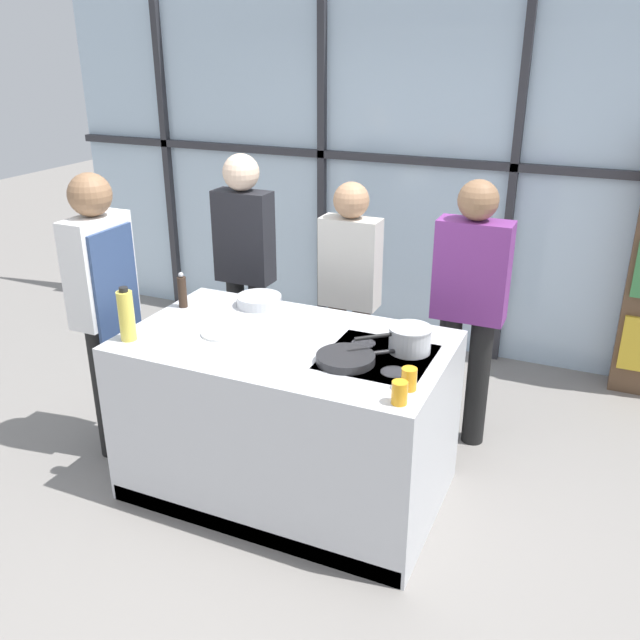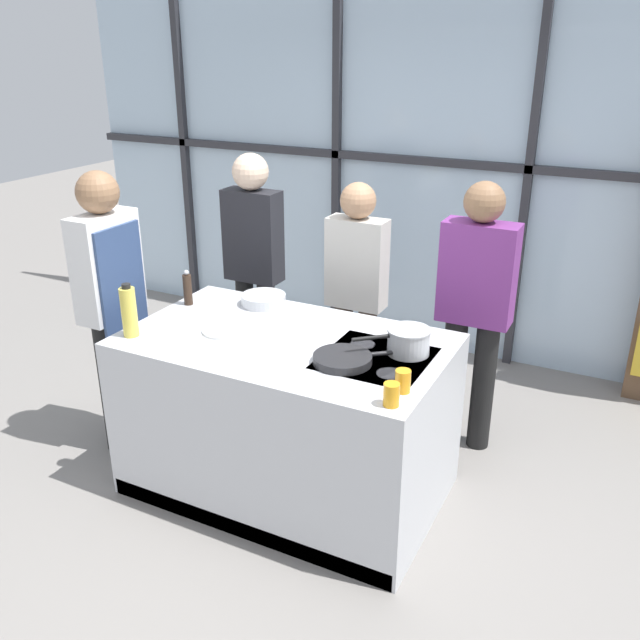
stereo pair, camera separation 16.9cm
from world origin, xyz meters
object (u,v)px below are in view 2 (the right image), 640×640
at_px(saucepan, 408,341).
at_px(mixing_bowl, 263,299).
at_px(white_plate, 224,330).
at_px(pepper_grinder, 188,289).
at_px(spectator_center_right, 475,303).
at_px(oil_bottle, 129,312).
at_px(chef, 111,295).
at_px(spectator_far_left, 254,259).
at_px(frying_pan, 344,359).
at_px(spectator_center_left, 356,287).
at_px(juice_glass_near, 391,395).
at_px(juice_glass_far, 403,381).

distance_m(saucepan, mixing_bowl, 1.04).
relative_size(white_plate, pepper_grinder, 1.11).
bearing_deg(spectator_center_right, oil_bottle, 39.46).
height_order(chef, white_plate, chef).
height_order(spectator_far_left, frying_pan, spectator_far_left).
height_order(spectator_center_left, spectator_center_right, spectator_center_right).
distance_m(mixing_bowl, juice_glass_near, 1.37).
bearing_deg(saucepan, spectator_center_right, 80.67).
bearing_deg(spectator_center_right, chef, 26.49).
relative_size(frying_pan, white_plate, 1.87).
bearing_deg(spectator_far_left, mixing_bowl, 126.78).
height_order(frying_pan, saucepan, saucepan).
height_order(spectator_far_left, spectator_center_right, spectator_far_left).
xyz_separation_m(white_plate, oil_bottle, (-0.41, -0.27, 0.13)).
distance_m(spectator_center_right, juice_glass_far, 1.19).
bearing_deg(pepper_grinder, juice_glass_far, -16.28).
bearing_deg(white_plate, oil_bottle, -147.06).
relative_size(spectator_center_right, juice_glass_far, 15.96).
distance_m(pepper_grinder, juice_glass_far, 1.59).
bearing_deg(oil_bottle, saucepan, 18.16).
bearing_deg(juice_glass_far, spectator_center_right, 89.31).
distance_m(spectator_center_right, frying_pan, 1.11).
bearing_deg(juice_glass_far, pepper_grinder, 163.72).
height_order(spectator_center_left, juice_glass_near, spectator_center_left).
bearing_deg(chef, white_plate, 88.15).
bearing_deg(oil_bottle, pepper_grinder, 91.12).
bearing_deg(white_plate, pepper_grinder, 149.89).
relative_size(saucepan, pepper_grinder, 1.57).
distance_m(spectator_far_left, juice_glass_far, 1.94).
bearing_deg(chef, saucepan, 95.20).
distance_m(spectator_center_right, saucepan, 0.81).
bearing_deg(pepper_grinder, juice_glass_near, -21.00).
bearing_deg(white_plate, juice_glass_near, -17.14).
bearing_deg(white_plate, saucepan, 10.95).
bearing_deg(oil_bottle, juice_glass_near, -2.71).
bearing_deg(spectator_center_left, mixing_bowl, 56.11).
distance_m(chef, pepper_grinder, 0.45).
height_order(oil_bottle, pepper_grinder, oil_bottle).
distance_m(saucepan, juice_glass_far, 0.41).
distance_m(spectator_far_left, frying_pan, 1.57).
height_order(chef, saucepan, chef).
distance_m(spectator_far_left, oil_bottle, 1.26).
relative_size(saucepan, juice_glass_far, 3.22).
bearing_deg(frying_pan, white_plate, 175.89).
distance_m(juice_glass_near, juice_glass_far, 0.14).
height_order(spectator_center_left, mixing_bowl, spectator_center_left).
bearing_deg(mixing_bowl, white_plate, -87.25).
xyz_separation_m(frying_pan, white_plate, (-0.74, 0.05, -0.02)).
height_order(oil_bottle, juice_glass_far, oil_bottle).
xyz_separation_m(spectator_center_left, juice_glass_far, (0.76, -1.19, 0.06)).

